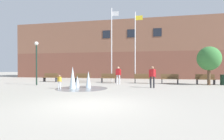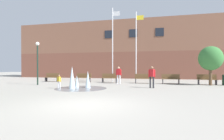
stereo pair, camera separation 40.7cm
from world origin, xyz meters
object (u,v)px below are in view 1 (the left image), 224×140
park_bench_far_right (205,79)px  flagpole_left (112,43)px  trash_can (224,80)px  park_bench_under_right_flagpole (142,78)px  park_bench_left_of_flagpoles (83,78)px  street_tree_near_building (209,59)px  flagpole_right (135,45)px  teen_by_trashcan (118,74)px  park_bench_under_left_flagpole (109,78)px  park_bench_far_left (51,77)px  child_running (60,81)px  lamp_post_left_lane (36,57)px  park_bench_near_trashcan (170,79)px  adult_in_red (152,75)px

park_bench_far_right → flagpole_left: size_ratio=0.21×
flagpole_left → trash_can: bearing=-7.1°
park_bench_under_right_flagpole → park_bench_left_of_flagpoles: bearing=179.0°
trash_can → street_tree_near_building: (-1.30, -0.35, 1.82)m
flagpole_right → park_bench_left_of_flagpoles: bearing=-171.3°
park_bench_left_of_flagpoles → teen_by_trashcan: 4.24m
park_bench_far_right → street_tree_near_building: size_ratio=0.48×
park_bench_under_left_flagpole → park_bench_under_right_flagpole: 3.33m
park_bench_under_right_flagpole → flagpole_left: size_ratio=0.21×
park_bench_far_left → child_running: 6.96m
child_running → park_bench_under_left_flagpole: bearing=-82.9°
flagpole_right → park_bench_far_right: bearing=-9.4°
flagpole_left → child_running: bearing=-110.1°
park_bench_left_of_flagpoles → park_bench_far_right: (11.66, -0.21, 0.00)m
park_bench_left_of_flagpoles → lamp_post_left_lane: lamp_post_left_lane is taller
flagpole_right → street_tree_near_building: size_ratio=2.17×
park_bench_far_left → park_bench_far_right: same height
park_bench_near_trashcan → flagpole_left: flagpole_left is taller
park_bench_left_of_flagpoles → park_bench_far_right: size_ratio=1.00×
child_running → park_bench_near_trashcan: bearing=-116.7°
park_bench_far_left → adult_in_red: 11.16m
park_bench_under_right_flagpole → trash_can: size_ratio=1.78×
teen_by_trashcan → flagpole_right: 3.90m
child_running → street_tree_near_building: street_tree_near_building is taller
park_bench_left_of_flagpoles → street_tree_near_building: size_ratio=0.48×
park_bench_under_left_flagpole → park_bench_far_right: (8.86, -0.18, 0.00)m
park_bench_far_right → park_bench_under_left_flagpole: bearing=178.8°
park_bench_far_left → park_bench_near_trashcan: 12.17m
flagpole_right → trash_can: flagpole_right is taller
park_bench_far_left → child_running: child_running is taller
park_bench_near_trashcan → lamp_post_left_lane: (-11.38, -3.49, 1.98)m
flagpole_left → trash_can: (10.12, -1.26, -3.67)m
park_bench_under_left_flagpole → child_running: child_running is taller
park_bench_under_left_flagpole → park_bench_near_trashcan: same height
teen_by_trashcan → street_tree_near_building: 7.91m
park_bench_under_left_flagpole → child_running: bearing=-111.6°
park_bench_far_right → flagpole_left: 9.51m
park_bench_far_right → child_running: bearing=-153.4°
flagpole_left → lamp_post_left_lane: size_ratio=2.08×
teen_by_trashcan → street_tree_near_building: street_tree_near_building is taller
adult_in_red → trash_can: (6.11, 3.48, -0.48)m
park_bench_far_left → park_bench_under_right_flagpole: (9.68, 0.04, 0.00)m
park_bench_under_right_flagpole → flagpole_right: size_ratio=0.22×
park_bench_under_left_flagpole → teen_by_trashcan: (1.19, -1.35, 0.45)m
child_running → flagpole_left: (2.42, 6.62, 3.55)m
park_bench_left_of_flagpoles → park_bench_near_trashcan: (8.62, -0.20, 0.00)m
park_bench_far_left → child_running: (4.07, -5.65, 0.10)m
park_bench_near_trashcan → street_tree_near_building: 3.67m
child_running → teen_by_trashcan: bearing=-99.4°
trash_can → park_bench_under_right_flagpole: bearing=177.3°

